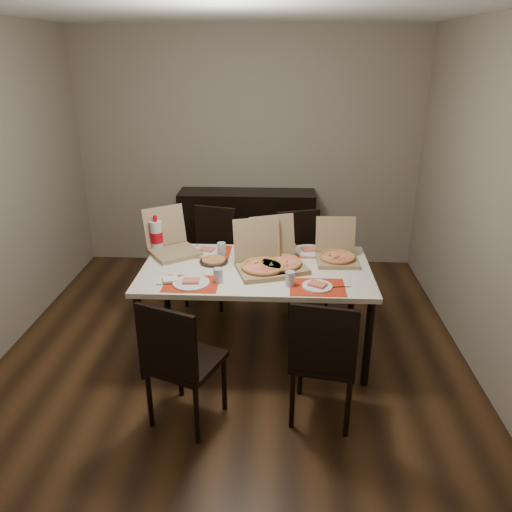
% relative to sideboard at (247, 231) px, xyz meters
% --- Properties ---
extents(ground, '(3.80, 4.00, 0.02)m').
position_rel_sideboard_xyz_m(ground, '(0.00, -1.78, -0.46)').
color(ground, '#402713').
rests_on(ground, ground).
extents(room_walls, '(3.84, 4.02, 2.62)m').
position_rel_sideboard_xyz_m(room_walls, '(0.00, -1.35, 1.28)').
color(room_walls, gray).
rests_on(room_walls, ground).
extents(sideboard, '(1.50, 0.40, 0.90)m').
position_rel_sideboard_xyz_m(sideboard, '(0.00, 0.00, 0.00)').
color(sideboard, black).
rests_on(sideboard, ground).
extents(dining_table, '(1.80, 1.00, 0.75)m').
position_rel_sideboard_xyz_m(dining_table, '(0.18, -1.73, 0.23)').
color(dining_table, '#EDE5C7').
rests_on(dining_table, ground).
extents(chair_near_left, '(0.55, 0.55, 0.93)m').
position_rel_sideboard_xyz_m(chair_near_left, '(-0.26, -2.67, 0.06)').
color(chair_near_left, black).
rests_on(chair_near_left, ground).
extents(chair_near_right, '(0.49, 0.49, 0.93)m').
position_rel_sideboard_xyz_m(chair_near_right, '(0.66, -2.59, 0.06)').
color(chair_near_right, black).
rests_on(chair_near_right, ground).
extents(chair_far_left, '(0.51, 0.51, 0.93)m').
position_rel_sideboard_xyz_m(chair_far_left, '(-0.30, -0.80, 0.06)').
color(chair_far_left, black).
rests_on(chair_far_left, ground).
extents(chair_far_right, '(0.52, 0.52, 0.93)m').
position_rel_sideboard_xyz_m(chair_far_right, '(0.58, -0.89, 0.06)').
color(chair_far_right, black).
rests_on(chair_far_right, ground).
extents(setting_near_left, '(0.49, 0.30, 0.11)m').
position_rel_sideboard_xyz_m(setting_near_left, '(-0.25, -2.04, 0.32)').
color(setting_near_left, red).
rests_on(setting_near_left, dining_table).
extents(setting_near_right, '(0.48, 0.30, 0.11)m').
position_rel_sideboard_xyz_m(setting_near_right, '(0.58, -2.05, 0.32)').
color(setting_near_right, red).
rests_on(setting_near_right, dining_table).
extents(setting_far_left, '(0.45, 0.30, 0.11)m').
position_rel_sideboard_xyz_m(setting_far_left, '(-0.23, -1.43, 0.32)').
color(setting_far_left, red).
rests_on(setting_far_left, dining_table).
extents(setting_far_right, '(0.49, 0.30, 0.11)m').
position_rel_sideboard_xyz_m(setting_far_right, '(0.58, -1.39, 0.32)').
color(setting_far_right, red).
rests_on(setting_far_right, dining_table).
extents(napkin_loose, '(0.15, 0.15, 0.02)m').
position_rel_sideboard_xyz_m(napkin_loose, '(0.30, -1.73, 0.31)').
color(napkin_loose, white).
rests_on(napkin_loose, dining_table).
extents(pizza_box_center, '(0.47, 0.50, 0.37)m').
position_rel_sideboard_xyz_m(pizza_box_center, '(0.23, -1.79, 0.36)').
color(pizza_box_center, '#947B55').
rests_on(pizza_box_center, dining_table).
extents(pizza_box_right, '(0.33, 0.37, 0.33)m').
position_rel_sideboard_xyz_m(pizza_box_right, '(0.83, -1.55, 0.35)').
color(pizza_box_right, '#947B55').
rests_on(pizza_box_right, dining_table).
extents(pizza_box_left, '(0.53, 0.54, 0.37)m').
position_rel_sideboard_xyz_m(pizza_box_left, '(-0.54, -1.44, 0.36)').
color(pizza_box_left, '#947B55').
rests_on(pizza_box_left, dining_table).
extents(pizza_box_extra, '(0.49, 0.52, 0.37)m').
position_rel_sideboard_xyz_m(pizza_box_extra, '(0.36, -1.71, 0.36)').
color(pizza_box_extra, '#947B55').
rests_on(pizza_box_extra, dining_table).
extents(faina_plate, '(0.23, 0.23, 0.03)m').
position_rel_sideboard_xyz_m(faina_plate, '(-0.16, -1.64, 0.31)').
color(faina_plate, black).
rests_on(faina_plate, dining_table).
extents(dip_bowl, '(0.16, 0.16, 0.03)m').
position_rel_sideboard_xyz_m(dip_bowl, '(0.21, -1.55, 0.32)').
color(dip_bowl, white).
rests_on(dip_bowl, dining_table).
extents(soda_bottle, '(0.11, 0.11, 0.32)m').
position_rel_sideboard_xyz_m(soda_bottle, '(-0.67, -1.41, 0.43)').
color(soda_bottle, silver).
rests_on(soda_bottle, dining_table).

